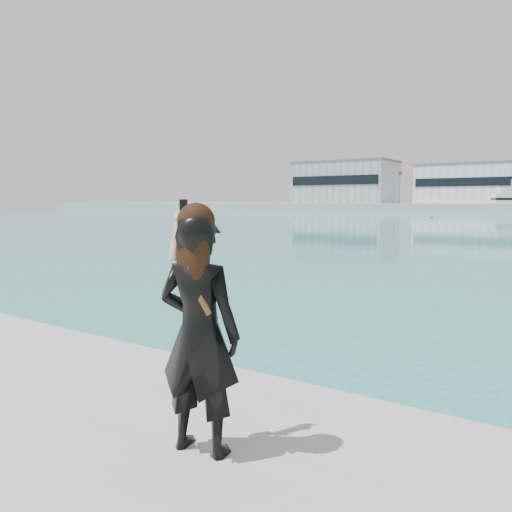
{
  "coord_description": "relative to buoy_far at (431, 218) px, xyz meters",
  "views": [
    {
      "loc": [
        2.34,
        -3.11,
        2.54
      ],
      "look_at": [
        0.18,
        0.14,
        2.11
      ],
      "focal_mm": 35.0,
      "sensor_mm": 36.0,
      "label": 1
    }
  ],
  "objects": [
    {
      "name": "woman",
      "position": [
        17.91,
        -75.66,
        1.68
      ],
      "size": [
        0.66,
        0.5,
        1.75
      ],
      "rotation": [
        0.0,
        0.0,
        3.32
      ],
      "color": "black",
      "rests_on": "near_quay"
    },
    {
      "name": "warehouse_grey_left",
      "position": [
        -37.26,
        52.89,
        7.76
      ],
      "size": [
        26.52,
        16.36,
        11.5
      ],
      "color": "gray",
      "rests_on": "far_quay"
    },
    {
      "name": "flagpole_left",
      "position": [
        -20.17,
        45.91,
        6.54
      ],
      "size": [
        1.28,
        0.16,
        8.0
      ],
      "color": "silver",
      "rests_on": "far_quay"
    },
    {
      "name": "warehouse_white",
      "position": [
        -4.26,
        52.89,
        6.76
      ],
      "size": [
        24.48,
        15.35,
        9.5
      ],
      "color": "silver",
      "rests_on": "far_quay"
    },
    {
      "name": "ground",
      "position": [
        17.74,
        -75.09,
        0.0
      ],
      "size": [
        500.0,
        500.0,
        0.0
      ],
      "primitive_type": "plane",
      "color": "teal",
      "rests_on": "ground"
    },
    {
      "name": "buoy_far",
      "position": [
        0.0,
        0.0,
        0.0
      ],
      "size": [
        0.5,
        0.5,
        0.5
      ],
      "primitive_type": "sphere",
      "color": "#FFAF0D",
      "rests_on": "ground"
    }
  ]
}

